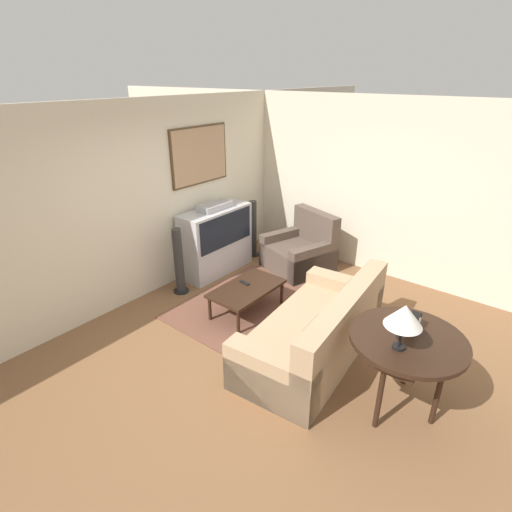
# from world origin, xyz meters

# --- Properties ---
(ground_plane) EXTENTS (12.00, 12.00, 0.00)m
(ground_plane) POSITION_xyz_m (0.00, 0.00, 0.00)
(ground_plane) COLOR brown
(wall_back) EXTENTS (12.00, 0.10, 2.70)m
(wall_back) POSITION_xyz_m (0.02, 2.13, 1.36)
(wall_back) COLOR beige
(wall_back) RESTS_ON ground_plane
(wall_right) EXTENTS (0.06, 12.00, 2.70)m
(wall_right) POSITION_xyz_m (2.63, 0.00, 1.35)
(wall_right) COLOR beige
(wall_right) RESTS_ON ground_plane
(area_rug) EXTENTS (2.05, 1.54, 0.01)m
(area_rug) POSITION_xyz_m (0.49, 0.72, 0.01)
(area_rug) COLOR brown
(area_rug) RESTS_ON ground_plane
(tv) EXTENTS (1.23, 0.47, 1.15)m
(tv) POSITION_xyz_m (1.00, 1.81, 0.54)
(tv) COLOR #B7B7BC
(tv) RESTS_ON ground_plane
(couch) EXTENTS (2.15, 1.16, 0.88)m
(couch) POSITION_xyz_m (0.16, -0.57, 0.30)
(couch) COLOR tan
(couch) RESTS_ON ground_plane
(armchair) EXTENTS (1.14, 1.17, 0.94)m
(armchair) POSITION_xyz_m (1.93, 0.81, 0.30)
(armchair) COLOR brown
(armchair) RESTS_ON ground_plane
(coffee_table) EXTENTS (1.02, 0.59, 0.38)m
(coffee_table) POSITION_xyz_m (0.35, 0.63, 0.34)
(coffee_table) COLOR black
(coffee_table) RESTS_ON ground_plane
(console_table) EXTENTS (1.05, 1.05, 0.81)m
(console_table) POSITION_xyz_m (-0.03, -1.60, 0.74)
(console_table) COLOR black
(console_table) RESTS_ON ground_plane
(table_lamp) EXTENTS (0.32, 0.32, 0.43)m
(table_lamp) POSITION_xyz_m (-0.23, -1.58, 1.14)
(table_lamp) COLOR black
(table_lamp) RESTS_ON console_table
(mantel_clock) EXTENTS (0.14, 0.10, 0.16)m
(mantel_clock) POSITION_xyz_m (0.11, -1.58, 0.89)
(mantel_clock) COLOR black
(mantel_clock) RESTS_ON console_table
(remote) EXTENTS (0.06, 0.16, 0.02)m
(remote) POSITION_xyz_m (0.41, 0.72, 0.39)
(remote) COLOR black
(remote) RESTS_ON coffee_table
(speaker_tower_left) EXTENTS (0.23, 0.23, 1.00)m
(speaker_tower_left) POSITION_xyz_m (0.16, 1.75, 0.47)
(speaker_tower_left) COLOR black
(speaker_tower_left) RESTS_ON ground_plane
(speaker_tower_right) EXTENTS (0.23, 0.23, 1.00)m
(speaker_tower_right) POSITION_xyz_m (1.85, 1.75, 0.47)
(speaker_tower_right) COLOR black
(speaker_tower_right) RESTS_ON ground_plane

